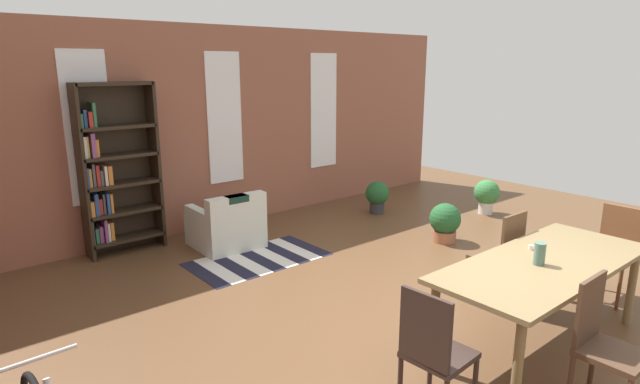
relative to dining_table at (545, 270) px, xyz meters
The scene contains 18 objects.
ground_plane 0.78m from the dining_table, 133.98° to the left, with size 11.68×11.68×0.00m, color brown.
back_wall_brick 4.89m from the dining_table, 93.08° to the left, with size 9.05×0.12×2.88m, color #975945.
window_pane_0 5.29m from the dining_table, 114.23° to the left, with size 0.55×0.02×1.87m, color white.
window_pane_1 4.84m from the dining_table, 93.12° to the left, with size 0.55×0.02×1.87m, color white.
window_pane_2 5.10m from the dining_table, 71.17° to the left, with size 0.55×0.02×1.87m, color white.
dining_table is the anchor object (origin of this frame).
vase_on_table 0.21m from the dining_table, behind, with size 0.09×0.09×0.18m, color #4C7266.
tealight_candle_0 0.28m from the dining_table, 54.62° to the left, with size 0.04×0.04×0.04m, color silver.
dining_chair_near_left 0.85m from the dining_table, 125.98° to the right, with size 0.40×0.40×0.95m.
dining_chair_far_right 0.85m from the dining_table, 54.16° to the left, with size 0.41×0.41×0.95m.
dining_chair_head_right 1.47m from the dining_table, ahead, with size 0.40×0.40×0.95m.
dining_chair_head_left 1.47m from the dining_table, behind, with size 0.43×0.43×0.95m.
bookshelf_tall 4.98m from the dining_table, 113.03° to the left, with size 0.94×0.31×2.14m.
armchair_white 3.97m from the dining_table, 101.61° to the left, with size 0.82×0.82×0.75m.
potted_plant_by_shelf 2.69m from the dining_table, 53.89° to the left, with size 0.42×0.42×0.53m.
potted_plant_corner 4.09m from the dining_table, 38.64° to the left, with size 0.40×0.40×0.56m.
potted_plant_window 4.16m from the dining_table, 63.23° to the left, with size 0.39×0.39×0.52m.
striped_rug 3.37m from the dining_table, 102.94° to the left, with size 1.67×0.94×0.01m.
Camera 1 is at (-3.73, -2.11, 2.35)m, focal length 28.82 mm.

